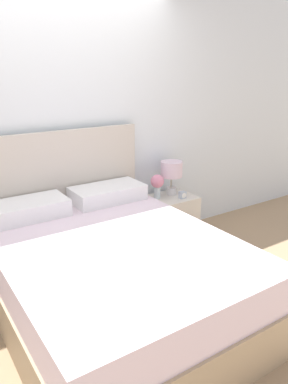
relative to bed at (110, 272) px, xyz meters
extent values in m
plane|color=tan|center=(0.00, 0.97, -0.34)|extent=(12.00, 12.00, 0.00)
cube|color=white|center=(0.00, 1.04, 0.96)|extent=(8.00, 0.06, 2.60)
cube|color=tan|center=(0.00, -0.07, -0.16)|extent=(1.59, 2.08, 0.36)
cube|color=white|center=(0.00, -0.07, 0.16)|extent=(1.56, 2.04, 0.27)
cube|color=beige|center=(0.00, 0.94, 0.30)|extent=(1.63, 0.05, 1.29)
cube|color=white|center=(-0.38, 0.72, 0.36)|extent=(0.67, 0.36, 0.14)
cube|color=white|center=(0.38, 0.72, 0.36)|extent=(0.67, 0.36, 0.14)
cube|color=silver|center=(1.15, 0.74, -0.08)|extent=(0.49, 0.41, 0.52)
sphere|color=#B2AD93|center=(1.15, 0.53, 0.06)|extent=(0.02, 0.02, 0.02)
cylinder|color=white|center=(1.21, 0.82, 0.21)|extent=(0.12, 0.12, 0.07)
cylinder|color=#B7B29E|center=(1.21, 0.82, 0.31)|extent=(0.02, 0.02, 0.12)
cylinder|color=silver|center=(1.21, 0.82, 0.46)|extent=(0.23, 0.23, 0.17)
cylinder|color=silver|center=(1.00, 0.79, 0.24)|extent=(0.07, 0.07, 0.13)
sphere|color=pink|center=(1.00, 0.79, 0.36)|extent=(0.14, 0.14, 0.14)
sphere|color=#609356|center=(1.04, 0.79, 0.33)|extent=(0.06, 0.06, 0.06)
cube|color=silver|center=(1.23, 0.64, 0.21)|extent=(0.07, 0.05, 0.07)
cylinder|color=white|center=(1.23, 0.61, 0.21)|extent=(0.06, 0.00, 0.06)
camera|label=1|loc=(-1.17, -2.23, 1.48)|focal=35.00mm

